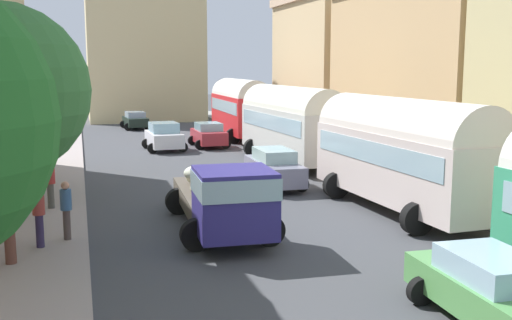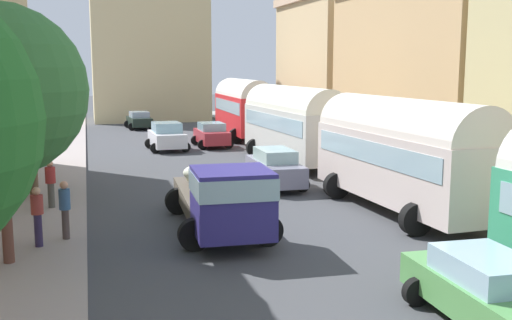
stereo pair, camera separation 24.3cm
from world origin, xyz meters
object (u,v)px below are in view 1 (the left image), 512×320
at_px(cargo_truck_0, 224,197).
at_px(car_3, 274,168).
at_px(car_0, 164,137).
at_px(car_4, 209,135).
at_px(parked_bus_3, 240,106).
at_px(pedestrian_1, 66,208).
at_px(car_2, 491,289).
at_px(parked_bus_1, 402,150).
at_px(pedestrian_3, 50,183).
at_px(parked_bus_2, 290,121).
at_px(car_1, 135,120).
at_px(pedestrian_0, 39,215).

xyz_separation_m(cargo_truck_0, car_3, (3.76, 6.79, -0.38)).
distance_m(car_0, car_4, 3.02).
relative_size(parked_bus_3, pedestrian_1, 4.79).
distance_m(car_0, car_2, 27.10).
bearing_deg(cargo_truck_0, car_2, -64.91).
bearing_deg(car_3, pedestrian_1, -142.49).
distance_m(parked_bus_1, pedestrian_3, 12.27).
relative_size(cargo_truck_0, car_3, 1.71).
bearing_deg(parked_bus_2, car_1, 107.12).
bearing_deg(car_1, pedestrian_1, -98.49).
height_order(parked_bus_1, parked_bus_2, parked_bus_2).
bearing_deg(pedestrian_1, cargo_truck_0, -5.68).
bearing_deg(car_4, parked_bus_3, 51.66).
bearing_deg(pedestrian_1, pedestrian_0, -140.44).
bearing_deg(parked_bus_3, parked_bus_2, -91.49).
relative_size(parked_bus_1, pedestrian_3, 4.90).
height_order(parked_bus_3, pedestrian_1, parked_bus_3).
bearing_deg(parked_bus_1, car_3, 117.41).
xyz_separation_m(parked_bus_1, pedestrian_3, (-11.73, 3.38, -1.15)).
height_order(car_1, car_3, car_3).
distance_m(cargo_truck_0, car_4, 20.46).
height_order(cargo_truck_0, car_0, cargo_truck_0).
xyz_separation_m(car_0, car_3, (2.94, -12.54, -0.03)).
bearing_deg(pedestrian_1, pedestrian_3, 98.17).
bearing_deg(pedestrian_3, parked_bus_3, 58.37).
distance_m(car_0, car_1, 13.30).
bearing_deg(parked_bus_3, car_1, 126.94).
distance_m(car_0, pedestrian_3, 15.83).
bearing_deg(car_1, pedestrian_0, -99.54).
bearing_deg(cargo_truck_0, parked_bus_3, 74.19).
bearing_deg(pedestrian_1, parked_bus_2, 47.63).
bearing_deg(pedestrian_3, car_2, -54.75).
bearing_deg(car_3, car_1, 97.65).
distance_m(cargo_truck_0, pedestrian_1, 4.53).
relative_size(pedestrian_1, pedestrian_3, 1.01).
bearing_deg(pedestrian_0, pedestrian_1, 39.56).
xyz_separation_m(parked_bus_3, car_1, (-6.49, 8.64, -1.60)).
distance_m(car_2, pedestrian_0, 11.55).
xyz_separation_m(parked_bus_1, car_0, (-5.80, 18.06, -1.36)).
distance_m(car_4, pedestrian_1, 21.32).
distance_m(parked_bus_1, parked_bus_2, 11.23).
xyz_separation_m(car_2, car_4, (0.16, 27.75, 0.04)).
relative_size(car_0, car_1, 1.00).
distance_m(car_4, pedestrian_3, 17.81).
distance_m(car_0, pedestrian_0, 20.37).
xyz_separation_m(car_0, car_2, (2.75, -26.96, -0.10)).
xyz_separation_m(car_2, pedestrian_0, (-8.78, 7.50, 0.31)).
relative_size(car_1, pedestrian_1, 2.06).
height_order(car_2, pedestrian_0, pedestrian_0).
distance_m(parked_bus_3, cargo_truck_0, 24.94).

